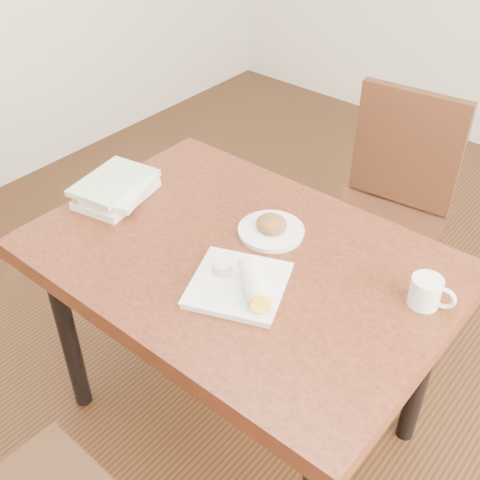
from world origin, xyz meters
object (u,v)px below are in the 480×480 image
Objects in this scene: plate_burrito at (243,284)px; book_stack at (117,189)px; table at (240,277)px; plate_scone at (271,228)px; coffee_mug at (427,291)px; chair_far at (389,203)px.

plate_burrito is 0.60m from book_stack.
table is 3.96× the size of book_stack.
table is 5.98× the size of plate_scone.
table is at bearing -94.23° from plate_scone.
book_stack reaches higher than table.
plate_scone is 0.48m from coffee_mug.
chair_far is 0.80m from coffee_mug.
book_stack is (-0.59, 0.08, 0.01)m from plate_burrito.
table is 0.50m from book_stack.
plate_burrito is 1.07× the size of book_stack.
table is 0.19m from plate_burrito.
table is 0.17m from plate_scone.
table is at bearing -163.43° from coffee_mug.
table is at bearing 132.77° from plate_burrito.
coffee_mug is 0.38× the size of plate_burrito.
plate_scone is at bearing 111.21° from plate_burrito.
book_stack is (-0.98, -0.18, -0.01)m from coffee_mug.
table is at bearing 3.43° from book_stack.
coffee_mug is at bearing 1.73° from plate_scone.
chair_far is at bearing 123.07° from coffee_mug.
chair_far is at bearing 91.88° from plate_burrito.
plate_scone is at bearing 17.99° from book_stack.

